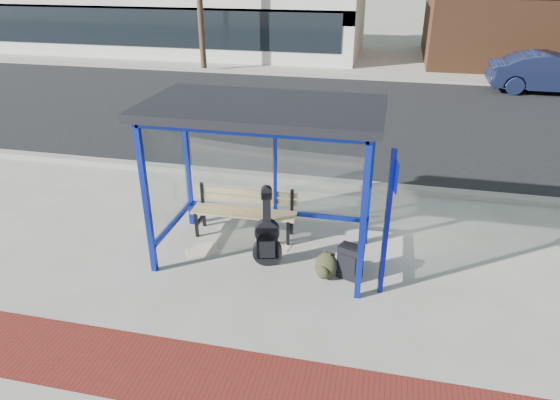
% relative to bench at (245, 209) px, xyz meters
% --- Properties ---
extents(ground, '(120.00, 120.00, 0.00)m').
position_rel_bench_xyz_m(ground, '(0.49, -0.61, -0.46)').
color(ground, '#B2ADA0').
rests_on(ground, ground).
extents(brick_paver_strip, '(60.00, 1.00, 0.01)m').
position_rel_bench_xyz_m(brick_paver_strip, '(0.49, -3.21, -0.46)').
color(brick_paver_strip, maroon).
rests_on(brick_paver_strip, ground).
extents(curb_near, '(60.00, 0.25, 0.12)m').
position_rel_bench_xyz_m(curb_near, '(0.49, 2.29, -0.40)').
color(curb_near, gray).
rests_on(curb_near, ground).
extents(street_asphalt, '(60.00, 10.00, 0.00)m').
position_rel_bench_xyz_m(street_asphalt, '(0.49, 7.39, -0.46)').
color(street_asphalt, black).
rests_on(street_asphalt, ground).
extents(curb_far, '(60.00, 0.25, 0.12)m').
position_rel_bench_xyz_m(curb_far, '(0.49, 12.49, -0.40)').
color(curb_far, gray).
rests_on(curb_far, ground).
extents(far_sidewalk, '(60.00, 4.00, 0.01)m').
position_rel_bench_xyz_m(far_sidewalk, '(0.49, 14.39, -0.46)').
color(far_sidewalk, '#B2ADA0').
rests_on(far_sidewalk, ground).
extents(bus_shelter, '(3.30, 1.80, 2.42)m').
position_rel_bench_xyz_m(bus_shelter, '(0.49, -0.54, 1.61)').
color(bus_shelter, '#0E1F9E').
rests_on(bus_shelter, ground).
extents(storefront_white, '(18.00, 6.04, 4.00)m').
position_rel_bench_xyz_m(storefront_white, '(-8.51, 17.38, 1.54)').
color(storefront_white, silver).
rests_on(storefront_white, ground).
extents(bench, '(1.74, 0.48, 0.82)m').
position_rel_bench_xyz_m(bench, '(0.00, 0.00, 0.00)').
color(bench, black).
rests_on(bench, ground).
extents(guitar_bag, '(0.46, 0.24, 1.22)m').
position_rel_bench_xyz_m(guitar_bag, '(0.59, -0.83, -0.02)').
color(guitar_bag, black).
rests_on(guitar_bag, ground).
extents(suitcase, '(0.38, 0.31, 0.57)m').
position_rel_bench_xyz_m(suitcase, '(1.84, -0.92, -0.20)').
color(suitcase, black).
rests_on(suitcase, ground).
extents(backpack, '(0.38, 0.36, 0.40)m').
position_rel_bench_xyz_m(backpack, '(1.50, -0.99, -0.27)').
color(backpack, '#2B2B18').
rests_on(backpack, ground).
extents(sign_post, '(0.12, 0.26, 2.11)m').
position_rel_bench_xyz_m(sign_post, '(2.29, -1.16, 0.73)').
color(sign_post, '#0C148A').
rests_on(sign_post, ground).
extents(newspaper_a, '(0.47, 0.48, 0.01)m').
position_rel_bench_xyz_m(newspaper_a, '(-0.44, -0.63, -0.46)').
color(newspaper_a, white).
rests_on(newspaper_a, ground).
extents(newspaper_b, '(0.45, 0.43, 0.01)m').
position_rel_bench_xyz_m(newspaper_b, '(-0.57, -0.74, -0.46)').
color(newspaper_b, white).
rests_on(newspaper_b, ground).
extents(newspaper_c, '(0.45, 0.37, 0.01)m').
position_rel_bench_xyz_m(newspaper_c, '(0.63, -0.26, -0.46)').
color(newspaper_c, white).
rests_on(newspaper_c, ground).
extents(parked_car, '(4.08, 1.43, 1.34)m').
position_rel_bench_xyz_m(parked_car, '(7.47, 11.74, 0.21)').
color(parked_car, '#171E40').
rests_on(parked_car, ground).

